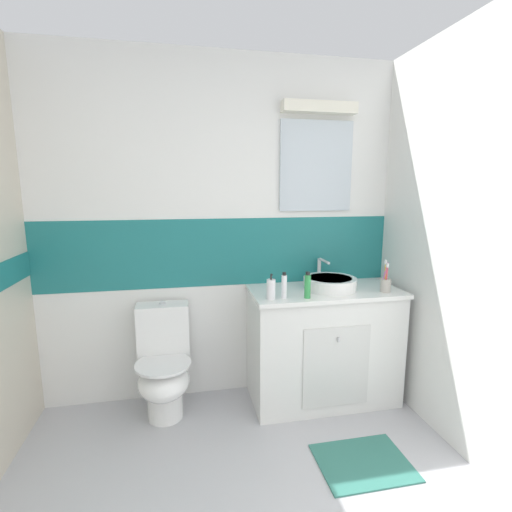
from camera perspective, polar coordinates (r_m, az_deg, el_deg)
name	(u,v)px	position (r m, az deg, el deg)	size (l,w,h in m)	color
wall_back_tiled	(222,230)	(2.80, -5.21, 3.95)	(3.20, 0.20, 2.50)	white
vanity_cabinet	(323,344)	(2.89, 10.13, -13.13)	(1.08, 0.54, 0.85)	silver
sink_basin	(330,283)	(2.75, 11.17, -4.01)	(0.38, 0.42, 0.19)	white
toilet	(164,366)	(2.76, -13.88, -15.98)	(0.37, 0.50, 0.78)	white
toothbrush_cup	(386,284)	(2.77, 19.15, -4.03)	(0.07, 0.07, 0.23)	#B2ADA3
soap_dispenser	(271,289)	(2.46, 2.30, -5.06)	(0.06, 0.06, 0.17)	white
deodorant_spray_can	(308,286)	(2.49, 7.87, -4.51)	(0.04, 0.04, 0.18)	green
toothpaste_tube_upright	(284,286)	(2.48, 4.31, -4.56)	(0.04, 0.04, 0.17)	white
bath_mat	(363,462)	(2.54, 16.02, -28.01)	(0.52, 0.41, 0.01)	#337266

